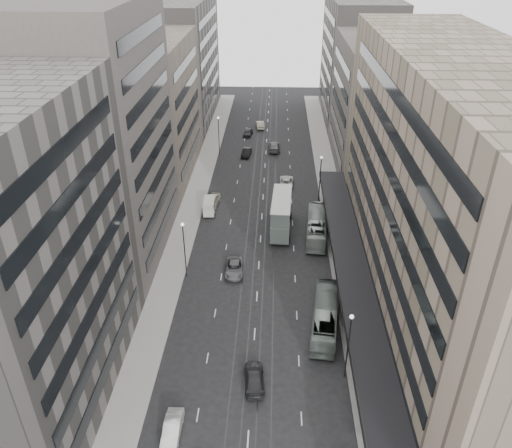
% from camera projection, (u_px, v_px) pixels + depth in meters
% --- Properties ---
extents(ground, '(220.00, 220.00, 0.00)m').
position_uv_depth(ground, '(254.00, 340.00, 56.99)').
color(ground, black).
rests_on(ground, ground).
extents(sidewalk_right, '(4.00, 125.00, 0.15)m').
position_uv_depth(sidewalk_right, '(330.00, 194.00, 88.94)').
color(sidewalk_right, gray).
rests_on(sidewalk_right, ground).
extents(sidewalk_left, '(4.00, 125.00, 0.15)m').
position_uv_depth(sidewalk_left, '(197.00, 192.00, 89.78)').
color(sidewalk_left, gray).
rests_on(sidewalk_left, ground).
extents(department_store, '(19.20, 60.00, 30.00)m').
position_uv_depth(department_store, '(449.00, 195.00, 55.65)').
color(department_store, gray).
rests_on(department_store, ground).
extents(building_right_mid, '(15.00, 28.00, 24.00)m').
position_uv_depth(building_right_mid, '(378.00, 105.00, 95.14)').
color(building_right_mid, '#4A4440').
rests_on(building_right_mid, ground).
extents(building_right_far, '(15.00, 32.00, 28.00)m').
position_uv_depth(building_right_far, '(358.00, 60.00, 120.06)').
color(building_right_far, '#615D58').
rests_on(building_right_far, ground).
extents(building_left_a, '(15.00, 28.00, 30.00)m').
position_uv_depth(building_left_a, '(3.00, 269.00, 43.30)').
color(building_left_a, '#615D58').
rests_on(building_left_a, ground).
extents(building_left_b, '(15.00, 26.00, 34.00)m').
position_uv_depth(building_left_b, '(97.00, 138.00, 65.63)').
color(building_left_b, '#4A4440').
rests_on(building_left_b, ground).
extents(building_left_c, '(15.00, 28.00, 25.00)m').
position_uv_depth(building_left_c, '(148.00, 109.00, 91.22)').
color(building_left_c, '#6E6456').
rests_on(building_left_c, ground).
extents(building_left_d, '(15.00, 38.00, 28.00)m').
position_uv_depth(building_left_d, '(179.00, 61.00, 118.98)').
color(building_left_d, '#615D58').
rests_on(building_left_d, ground).
extents(lamp_right_near, '(0.44, 0.44, 8.32)m').
position_uv_depth(lamp_right_near, '(349.00, 339.00, 49.72)').
color(lamp_right_near, '#262628').
rests_on(lamp_right_near, ground).
extents(lamp_right_far, '(0.44, 0.44, 8.32)m').
position_uv_depth(lamp_right_far, '(320.00, 173.00, 84.28)').
color(lamp_right_far, '#262628').
rests_on(lamp_right_far, ground).
extents(lamp_left_near, '(0.44, 0.44, 8.32)m').
position_uv_depth(lamp_left_near, '(184.00, 244.00, 65.09)').
color(lamp_left_near, '#262628').
rests_on(lamp_left_near, ground).
extents(lamp_left_far, '(0.44, 0.44, 8.32)m').
position_uv_depth(lamp_left_far, '(219.00, 131.00, 102.24)').
color(lamp_left_far, '#262628').
rests_on(lamp_left_far, ground).
extents(bus_near, '(4.19, 11.88, 3.24)m').
position_uv_depth(bus_near, '(325.00, 316.00, 58.10)').
color(bus_near, gray).
rests_on(bus_near, ground).
extents(bus_far, '(3.72, 11.99, 3.29)m').
position_uv_depth(bus_far, '(316.00, 226.00, 75.96)').
color(bus_far, '#95A19A').
rests_on(bus_far, ground).
extents(double_decker, '(3.57, 10.33, 5.58)m').
position_uv_depth(double_decker, '(281.00, 213.00, 76.73)').
color(double_decker, slate).
rests_on(double_decker, ground).
extents(panel_van, '(2.13, 4.07, 2.51)m').
position_uv_depth(panel_van, '(209.00, 206.00, 82.29)').
color(panel_van, beige).
rests_on(panel_van, ground).
extents(sedan_1, '(1.53, 4.39, 1.45)m').
position_uv_depth(sedan_1, '(172.00, 429.00, 45.93)').
color(sedan_1, silver).
rests_on(sedan_1, ground).
extents(sedan_2, '(2.54, 5.25, 1.44)m').
position_uv_depth(sedan_2, '(234.00, 268.00, 68.03)').
color(sedan_2, '#5A5A5C').
rests_on(sedan_2, ground).
extents(sedan_3, '(2.50, 5.26, 1.48)m').
position_uv_depth(sedan_3, '(254.00, 378.00, 51.19)').
color(sedan_3, '#272729').
rests_on(sedan_3, ground).
extents(sedan_4, '(2.57, 5.15, 1.69)m').
position_uv_depth(sedan_4, '(213.00, 201.00, 85.04)').
color(sedan_4, '#ADA78F').
rests_on(sedan_4, ground).
extents(sedan_5, '(2.14, 4.79, 1.53)m').
position_uv_depth(sedan_5, '(246.00, 152.00, 104.14)').
color(sedan_5, black).
rests_on(sedan_5, ground).
extents(sedan_6, '(2.81, 5.59, 1.52)m').
position_uv_depth(sedan_6, '(286.00, 181.00, 91.96)').
color(sedan_6, beige).
rests_on(sedan_6, ground).
extents(sedan_7, '(2.51, 5.93, 1.71)m').
position_uv_depth(sedan_7, '(274.00, 146.00, 106.91)').
color(sedan_7, '#5D5D60').
rests_on(sedan_7, ground).
extents(sedan_8, '(2.25, 4.59, 1.51)m').
position_uv_depth(sedan_8, '(248.00, 132.00, 114.80)').
color(sedan_8, '#262629').
rests_on(sedan_8, ground).
extents(sedan_9, '(2.26, 5.12, 1.64)m').
position_uv_depth(sedan_9, '(260.00, 125.00, 119.31)').
color(sedan_9, '#B8AF98').
rests_on(sedan_9, ground).
extents(pedestrian, '(0.79, 0.67, 1.83)m').
position_uv_depth(pedestrian, '(366.00, 399.00, 48.43)').
color(pedestrian, black).
rests_on(pedestrian, sidewalk_right).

